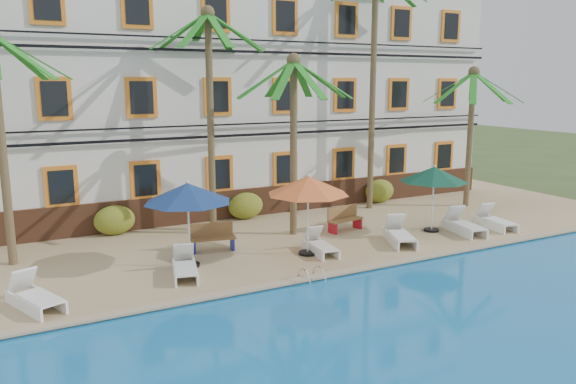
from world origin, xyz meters
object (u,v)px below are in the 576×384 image
palm_b (210,90)px  lounger_e (464,225)px  lounger_b (185,267)px  pool_ladder (312,280)px  lounger_c (320,245)px  palm_e (471,116)px  palm_c (294,118)px  umbrella_blue (188,193)px  umbrella_red (308,186)px  lounger_a (35,296)px  bench_right (344,218)px  palm_d (374,61)px  bench_left (213,237)px  umbrella_green (434,175)px  lounger_d (399,234)px  lounger_f (494,220)px

palm_b → lounger_e: (8.16, -4.81, -4.97)m
lounger_b → pool_ladder: size_ratio=2.63×
lounger_c → palm_e: bearing=17.7°
lounger_c → lounger_e: size_ratio=0.85×
palm_c → palm_b: bearing=141.0°
umbrella_blue → pool_ladder: 4.51m
umbrella_red → lounger_e: size_ratio=1.27×
palm_c → lounger_a: bearing=-161.1°
umbrella_red → bench_right: (2.72, 1.98, -1.82)m
lounger_b → lounger_c: 4.65m
lounger_b → lounger_e: 10.72m
palm_d → umbrella_red: 8.62m
lounger_a → pool_ladder: bearing=-12.0°
palm_b → bench_left: bearing=-110.7°
umbrella_red → lounger_b: size_ratio=1.37×
umbrella_red → lounger_b: bearing=-177.8°
umbrella_green → palm_e: bearing=31.0°
umbrella_red → pool_ladder: (-1.11, -2.18, -2.29)m
umbrella_green → lounger_d: (-2.10, -0.70, -1.87)m
lounger_b → pool_ladder: 3.71m
palm_b → pool_ladder: (0.54, -6.58, -5.28)m
palm_e → lounger_b: 15.12m
palm_c → palm_d: size_ratio=0.63×
palm_e → umbrella_red: (-10.07, -3.02, -1.81)m
lounger_a → lounger_d: lounger_d is taller
palm_b → palm_c: (2.43, -1.97, -0.98)m
palm_b → palm_c: 3.28m
lounger_a → lounger_f: lounger_a is taller
lounger_c → lounger_e: (6.08, -0.34, 0.04)m
umbrella_green → lounger_d: umbrella_green is taller
palm_e → lounger_f: palm_e is taller
umbrella_green → bench_right: 3.74m
lounger_e → pool_ladder: lounger_e is taller
lounger_d → lounger_f: bearing=-0.8°
palm_c → umbrella_red: palm_c is taller
palm_c → palm_e: palm_c is taller
palm_b → lounger_c: palm_b is taller
palm_b → lounger_f: (9.76, -4.82, -4.98)m
lounger_f → lounger_a: bearing=-179.1°
lounger_a → lounger_b: (4.05, 0.50, -0.01)m
lounger_c → bench_left: size_ratio=1.15×
lounger_f → lounger_c: bearing=177.3°
lounger_c → bench_right: bench_right is taller
umbrella_red → lounger_c: bearing=-7.4°
palm_c → umbrella_green: 5.68m
lounger_b → umbrella_blue: bearing=62.7°
lounger_c → bench_left: bearing=147.4°
palm_c → lounger_e: bearing=-26.4°
palm_b → bench_left: 5.51m
umbrella_green → lounger_a: (-13.88, -1.01, -1.87)m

